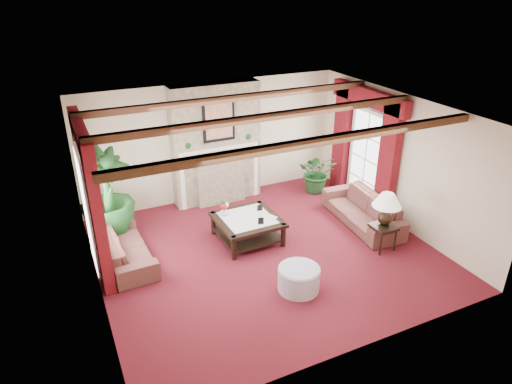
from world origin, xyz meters
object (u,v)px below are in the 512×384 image
side_table (382,237)px  ottoman (299,279)px  potted_palm (109,214)px  coffee_table (247,229)px  sofa_left (125,243)px  sofa_right (363,206)px

side_table → ottoman: side_table is taller
potted_palm → side_table: (4.60, -2.62, -0.27)m
potted_palm → coffee_table: bearing=-27.1°
sofa_left → sofa_right: (4.75, -0.69, 0.04)m
potted_palm → coffee_table: (2.41, -1.23, -0.28)m
potted_palm → coffee_table: size_ratio=1.80×
potted_palm → sofa_left: bearing=-82.8°
sofa_left → side_table: sofa_left is taller
sofa_left → coffee_table: sofa_left is taller
sofa_right → sofa_left: bearing=-93.6°
potted_palm → coffee_table: 2.73m
sofa_left → coffee_table: (2.30, -0.29, -0.13)m
ottoman → coffee_table: bearing=94.0°
sofa_right → ottoman: sofa_right is taller
sofa_left → ottoman: (2.42, -2.09, -0.17)m
sofa_left → side_table: (4.48, -1.67, -0.12)m
sofa_right → side_table: size_ratio=4.22×
sofa_left → sofa_right: sofa_right is taller
sofa_left → sofa_right: size_ratio=0.90×
coffee_table → sofa_left: bearing=171.7°
coffee_table → sofa_right: bearing=-10.4°
potted_palm → sofa_right: bearing=-18.5°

